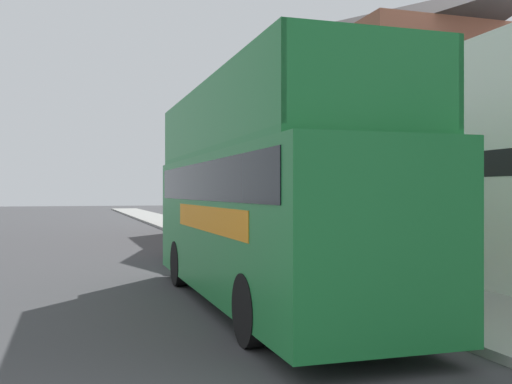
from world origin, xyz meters
TOP-DOWN VIEW (x-y plane):
  - ground_plane at (0.00, 21.00)m, footprint 144.00×144.00m
  - sidewalk at (7.43, 18.00)m, footprint 3.08×108.00m
  - brick_terrace_rear at (11.97, 20.51)m, footprint 6.00×20.78m
  - tour_bus at (4.22, 6.26)m, footprint 2.56×9.68m
  - parked_car_ahead_of_bus at (4.81, 13.30)m, footprint 1.81×4.53m
  - lamp_post_nearest at (6.29, 5.63)m, footprint 0.35×0.35m
  - lamp_post_second at (6.27, 13.35)m, footprint 0.35×0.35m
  - litter_bin at (7.37, 4.81)m, footprint 0.48×0.48m

SIDE VIEW (x-z plane):
  - ground_plane at x=0.00m, z-range 0.00..0.00m
  - sidewalk at x=7.43m, z-range 0.00..0.14m
  - litter_bin at x=7.37m, z-range 0.17..1.07m
  - parked_car_ahead_of_bus at x=4.81m, z-range -0.04..1.41m
  - tour_bus at x=4.22m, z-range -0.23..4.00m
  - lamp_post_nearest at x=6.29m, z-range 1.00..5.47m
  - lamp_post_second at x=6.27m, z-range 1.02..5.64m
  - brick_terrace_rear at x=11.97m, z-range 0.00..9.98m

